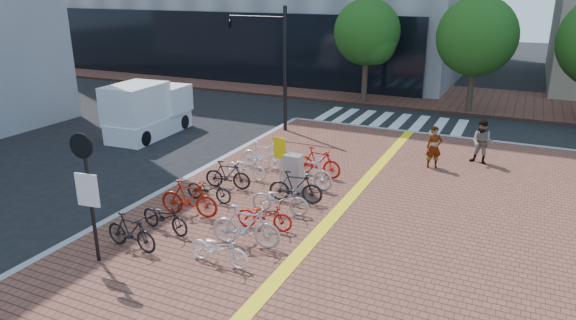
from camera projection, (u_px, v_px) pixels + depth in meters
The scene contains 27 objects.
ground at pixel (251, 228), 15.01m from camera, with size 120.00×120.00×0.00m, color black.
kerb_west at pixel (4, 278), 12.31m from camera, with size 0.25×34.00×0.15m, color gray.
kerb_north at pixel (431, 135), 24.06m from camera, with size 14.00×0.25×0.15m, color gray.
far_sidewalk at pixel (410, 95), 32.98m from camera, with size 70.00×8.00×0.15m, color brown.
crosswalk at pixel (390, 121), 26.80m from camera, with size 7.50×4.00×0.01m.
street_trees at pixel (498, 39), 26.62m from camera, with size 16.20×4.60×6.35m.
bike_0 at pixel (131, 232), 13.40m from camera, with size 0.47×1.65×0.99m, color black.
bike_1 at pixel (165, 217), 14.38m from camera, with size 0.60×1.71×0.90m, color black.
bike_2 at pixel (189, 198), 15.33m from camera, with size 0.53×1.86×1.12m, color #A61C0B.
bike_3 at pixel (209, 189), 16.41m from camera, with size 0.57×1.62×0.85m, color black.
bike_4 at pixel (228, 175), 17.44m from camera, with size 0.46×1.62×0.97m, color black.
bike_5 at pixel (246, 167), 18.32m from camera, with size 0.57×1.64×0.86m, color white.
bike_6 at pixel (262, 155), 19.34m from camera, with size 0.49×1.74×1.04m, color white.
bike_7 at pixel (219, 248), 12.67m from camera, with size 0.58×1.66×0.87m, color white.
bike_8 at pixel (246, 226), 13.53m from camera, with size 0.54×1.91×1.15m, color #AEAEB2.
bike_9 at pixel (264, 215), 14.51m from camera, with size 0.57×1.64×0.86m, color red.
bike_10 at pixel (280, 199), 15.51m from camera, with size 0.62×1.79×0.94m, color #A2A2A6.
bike_11 at pixel (296, 187), 16.28m from camera, with size 0.50×1.76×1.06m, color black.
bike_12 at pixel (308, 172), 17.49m from camera, with size 0.54×1.90×1.14m, color silver.
bike_13 at pixel (318, 162), 18.54m from camera, with size 0.50×1.78×1.07m, color red.
pedestrian_a at pixel (434, 147), 19.33m from camera, with size 0.59×0.39×1.62m, color gray.
pedestrian_b at pixel (482, 142), 19.78m from camera, with size 0.84×0.65×1.72m, color #4D5262.
utility_box at pixel (293, 173), 17.16m from camera, with size 0.59×0.43×1.28m, color #B3B3B8.
yellow_sign at pixel (280, 153), 17.47m from camera, with size 0.47×0.15×1.73m.
notice_sign at pixel (87, 183), 12.26m from camera, with size 0.62×0.18×3.36m.
traffic_light_pole at pixel (259, 45), 23.91m from camera, with size 3.09×1.19×5.75m.
box_truck at pixel (148, 111), 23.96m from camera, with size 2.14×4.48×2.53m.
Camera 1 is at (6.73, -11.82, 6.75)m, focal length 32.00 mm.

